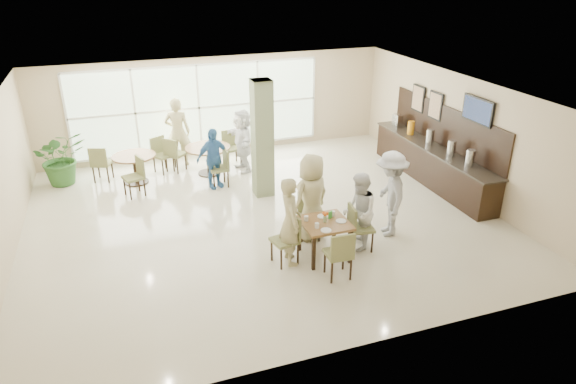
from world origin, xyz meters
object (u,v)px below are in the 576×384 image
object	(u,v)px
teen_far	(311,197)
adult_b	(242,140)
adult_a	(213,158)
round_table_left	(134,162)
buffet_counter	(432,161)
teen_left	(290,221)
teen_standing	(390,194)
main_table	(325,227)
round_table_right	(208,153)
teen_right	(359,212)
adult_standing	(178,132)
potted_plant	(61,158)

from	to	relation	value
teen_far	adult_b	distance (m)	4.07
teen_far	adult_a	distance (m)	3.46
round_table_left	buffet_counter	size ratio (longest dim) A/B	0.23
buffet_counter	teen_left	bearing A→B (deg)	-152.60
teen_standing	adult_a	world-z (taller)	teen_standing
buffet_counter	teen_left	distance (m)	5.31
teen_standing	main_table	bearing A→B (deg)	-59.08
buffet_counter	teen_standing	world-z (taller)	buffet_counter
adult_b	teen_far	bearing A→B (deg)	2.20
round_table_right	adult_b	xyz separation A→B (m)	(0.93, -0.07, 0.26)
buffet_counter	teen_right	size ratio (longest dim) A/B	2.98
teen_standing	adult_standing	world-z (taller)	adult_standing
buffet_counter	adult_a	distance (m)	5.55
round_table_right	buffet_counter	xyz separation A→B (m)	(5.30, -2.42, -0.04)
round_table_left	potted_plant	xyz separation A→B (m)	(-1.74, 0.57, 0.12)
round_table_right	teen_right	size ratio (longest dim) A/B	0.75
teen_standing	teen_right	bearing A→B (deg)	-53.30
adult_standing	adult_a	bearing A→B (deg)	122.21
round_table_left	buffet_counter	world-z (taller)	buffet_counter
teen_left	adult_standing	world-z (taller)	adult_standing
main_table	teen_far	size ratio (longest dim) A/B	0.49
round_table_left	teen_left	distance (m)	5.46
buffet_counter	potted_plant	distance (m)	9.41
main_table	adult_a	distance (m)	4.18
buffet_counter	adult_b	world-z (taller)	buffet_counter
main_table	round_table_right	world-z (taller)	same
adult_b	buffet_counter	bearing A→B (deg)	58.71
main_table	teen_far	xyz separation A→B (m)	(0.03, 0.79, 0.26)
teen_right	round_table_left	bearing A→B (deg)	-122.27
main_table	buffet_counter	distance (m)	4.74
teen_standing	round_table_right	bearing A→B (deg)	-130.76
round_table_left	teen_right	size ratio (longest dim) A/B	0.69
teen_standing	potted_plant	bearing A→B (deg)	-111.30
teen_right	adult_b	world-z (taller)	adult_b
adult_a	teen_left	bearing A→B (deg)	-98.49
buffet_counter	adult_b	bearing A→B (deg)	151.70
main_table	teen_right	bearing A→B (deg)	7.34
main_table	adult_a	bearing A→B (deg)	108.17
round_table_right	buffet_counter	world-z (taller)	buffet_counter
teen_left	teen_far	bearing A→B (deg)	-40.34
main_table	adult_b	world-z (taller)	adult_b
potted_plant	adult_a	bearing A→B (deg)	-22.88
potted_plant	teen_standing	bearing A→B (deg)	-38.05
teen_left	adult_standing	bearing A→B (deg)	15.42
potted_plant	teen_far	world-z (taller)	teen_far
round_table_right	potted_plant	xyz separation A→B (m)	(-3.62, 0.58, 0.11)
adult_b	teen_left	bearing A→B (deg)	-7.08
potted_plant	round_table_left	bearing A→B (deg)	-18.27
buffet_counter	potted_plant	bearing A→B (deg)	161.43
teen_left	potted_plant	bearing A→B (deg)	41.27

